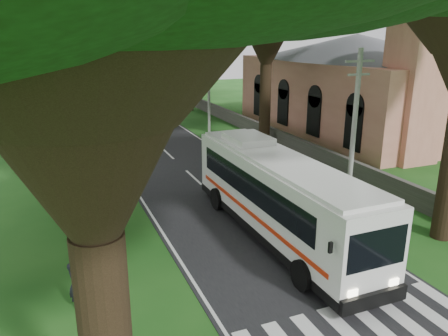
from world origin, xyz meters
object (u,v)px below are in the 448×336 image
object	(u,v)px
pole_mid	(209,86)
pedestrian	(75,284)
pole_far	(155,69)
distant_car_b	(90,89)
distant_car_c	(116,89)
coach_bus	(277,194)
church	(356,77)
pole_near	(354,130)

from	to	relation	value
pole_mid	pedestrian	xyz separation A→B (m)	(-13.30, -23.26, -3.38)
pole_far	distant_car_b	xyz separation A→B (m)	(-7.15, 11.84, -3.53)
pole_mid	distant_car_c	distance (m)	31.02
coach_bus	pedestrian	world-z (taller)	coach_bus
church	pole_mid	bearing A→B (deg)	160.19
pole_near	pole_far	world-z (taller)	same
church	coach_bus	distance (m)	23.99
pole_far	distant_car_c	world-z (taller)	pole_far
coach_bus	distant_car_b	bearing A→B (deg)	92.18
pole_near	distant_car_c	world-z (taller)	pole_near
coach_bus	distant_car_c	distance (m)	51.73
pole_mid	distant_car_b	bearing A→B (deg)	102.65
pedestrian	pole_near	bearing A→B (deg)	-77.97
pole_far	distant_car_c	distance (m)	11.74
pole_near	pole_mid	distance (m)	20.00
pole_near	church	bearing A→B (deg)	51.50
distant_car_b	distant_car_c	bearing A→B (deg)	-24.66
pole_far	pedestrian	distance (m)	45.38
pole_far	coach_bus	xyz separation A→B (m)	(-4.66, -41.09, -2.23)
distant_car_c	distant_car_b	bearing A→B (deg)	-6.46
distant_car_c	pedestrian	distance (m)	54.74
coach_bus	pole_far	bearing A→B (deg)	83.02
pole_near	distant_car_b	world-z (taller)	pole_near
pole_far	distant_car_b	size ratio (longest dim) A/B	2.14
coach_bus	church	bearing A→B (deg)	43.83
pole_far	pedestrian	bearing A→B (deg)	-107.09
coach_bus	pedestrian	size ratio (longest dim) A/B	7.69
church	distant_car_b	xyz separation A→B (m)	(-19.51, 36.29, -4.26)
church	pole_near	distance (m)	19.88
distant_car_b	pole_far	bearing A→B (deg)	-64.60
distant_car_b	pedestrian	distance (m)	55.44
pole_mid	pole_far	world-z (taller)	same
pole_far	distant_car_c	size ratio (longest dim) A/B	1.80
pole_near	distant_car_c	xyz separation A→B (m)	(-3.59, 50.62, -3.51)
pole_near	distant_car_b	size ratio (longest dim) A/B	2.14
pole_mid	pedestrian	size ratio (longest dim) A/B	5.00
coach_bus	distant_car_c	size ratio (longest dim) A/B	2.77
church	pedestrian	xyz separation A→B (m)	(-25.66, -18.81, -4.11)
pole_mid	distant_car_c	size ratio (longest dim) A/B	1.80
pedestrian	pole_far	bearing A→B (deg)	-18.84
pole_near	pole_mid	world-z (taller)	same
pole_near	pole_far	bearing A→B (deg)	90.00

